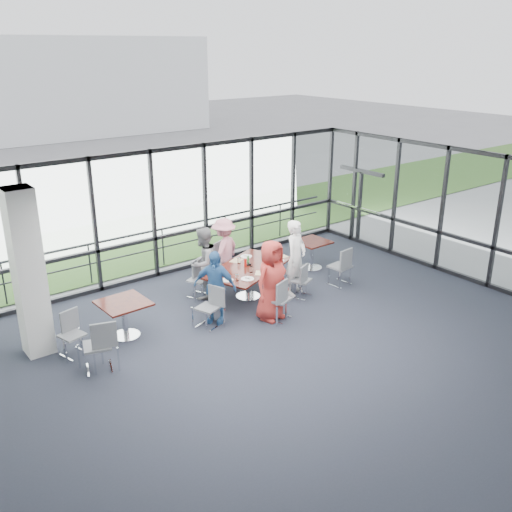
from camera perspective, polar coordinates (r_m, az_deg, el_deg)
floor at (r=10.90m, az=2.95°, el=-9.98°), size 12.00×10.00×0.02m
ceiling at (r=9.68m, az=3.29°, el=6.63°), size 12.00×10.00×0.04m
curtain_wall_back at (r=14.13m, az=-10.22°, el=4.06°), size 12.00×0.10×3.20m
curtain_wall_right at (r=14.62m, az=21.31°, el=3.51°), size 0.10×10.00×3.20m
exit_door at (r=16.90m, az=10.31°, el=4.81°), size 0.12×1.60×2.10m
structural_column at (r=11.13m, az=-21.80°, el=-1.64°), size 0.50×0.50×3.20m
apron at (r=19.00m, az=-17.01°, el=2.60°), size 80.00×70.00×0.02m
grass_strip at (r=17.21m, az=-14.58°, el=1.12°), size 80.00×5.00×0.01m
hangar_main at (r=40.48m, az=-23.88°, el=15.21°), size 24.00×10.00×6.00m
guard_rail at (r=14.98m, az=-11.03°, el=0.51°), size 12.00×0.06×0.06m
main_table at (r=13.01m, az=-0.81°, el=-1.52°), size 2.45×1.92×0.75m
side_table_left at (r=11.56m, az=-13.09°, el=-5.01°), size 0.94×0.94×0.75m
side_table_right at (r=14.78m, az=5.61°, el=1.05°), size 0.83×0.83×0.75m
diner_near_left at (r=11.91m, az=1.55°, el=-2.47°), size 0.93×0.69×1.75m
diner_near_right at (r=13.14m, az=4.00°, el=-0.18°), size 0.77×0.67×1.78m
diner_far_left at (r=12.98m, az=-5.28°, el=-0.72°), size 0.95×0.79×1.68m
diner_far_right at (r=13.85m, az=-3.22°, el=0.56°), size 1.17×0.93×1.61m
diner_end at (r=11.84m, az=-4.14°, el=-3.09°), size 0.96×1.04×1.58m
chair_main_nl at (r=12.05m, az=2.25°, el=-4.34°), size 0.57×0.57×0.92m
chair_main_nr at (r=13.14m, az=4.53°, el=-2.45°), size 0.53×0.53×0.82m
chair_main_fl at (r=13.19m, az=-5.82°, el=-2.38°), size 0.54×0.54×0.83m
chair_main_fr at (r=14.03m, az=-3.65°, el=-0.71°), size 0.59×0.59×0.91m
chair_main_end at (r=11.78m, az=-4.84°, el=-5.17°), size 0.54×0.54×0.86m
chair_spare_la at (r=10.62m, az=-15.60°, el=-8.63°), size 0.60×0.60×0.96m
chair_spare_lb at (r=11.25m, az=-17.92°, el=-7.54°), size 0.50×0.50×0.83m
chair_spare_r at (r=13.89m, az=8.39°, el=-1.05°), size 0.51×0.51×0.94m
plate_nl at (r=12.29m, az=-0.86°, el=-2.30°), size 0.28×0.28×0.01m
plate_nr at (r=13.32m, az=2.31°, el=-0.46°), size 0.25×0.25×0.01m
plate_fl at (r=12.73m, az=-3.67°, el=-1.52°), size 0.28×0.28×0.01m
plate_fr at (r=13.58m, az=-0.98°, el=-0.04°), size 0.27×0.27×0.01m
plate_end at (r=12.24m, az=-2.88°, el=-2.42°), size 0.26×0.26×0.01m
tumbler_a at (r=12.63m, az=-0.47°, el=-1.36°), size 0.07×0.07×0.14m
tumbler_b at (r=13.13m, az=0.76°, el=-0.50°), size 0.07×0.07×0.13m
tumbler_c at (r=13.15m, az=-1.71°, el=-0.47°), size 0.07×0.07×0.14m
tumbler_d at (r=12.19m, az=-1.90°, el=-2.17°), size 0.07×0.07×0.15m
menu_a at (r=12.61m, az=0.38°, el=-1.71°), size 0.33×0.33×0.00m
menu_b at (r=13.59m, az=2.61°, el=-0.07°), size 0.28×0.20×0.00m
menu_c at (r=13.35m, az=-1.97°, el=-0.44°), size 0.40×0.36×0.00m
condiment_caddy at (r=13.05m, az=-0.76°, el=-0.85°), size 0.10×0.07×0.04m
ketchup_bottle at (r=12.97m, az=-1.08°, el=-0.66°), size 0.06×0.06×0.18m
green_bottle at (r=13.09m, az=-0.80°, el=-0.41°), size 0.05×0.05×0.20m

